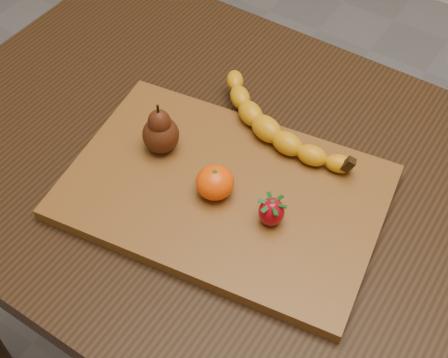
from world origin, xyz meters
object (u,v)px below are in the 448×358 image
Objects in this scene: pear at (160,128)px; mandarin at (215,182)px; table at (224,204)px; cutting_board at (224,192)px.

pear reaches higher than mandarin.
cutting_board is at bearing -56.82° from table.
cutting_board is 8.23× the size of mandarin.
table is 0.16m from mandarin.
pear is 1.58× the size of mandarin.
cutting_board is 0.04m from mandarin.
cutting_board is 0.13m from pear.
mandarin is (-0.01, -0.01, 0.03)m from cutting_board.
mandarin is at bearing -67.10° from table.
pear is (-0.09, -0.04, 0.16)m from table.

